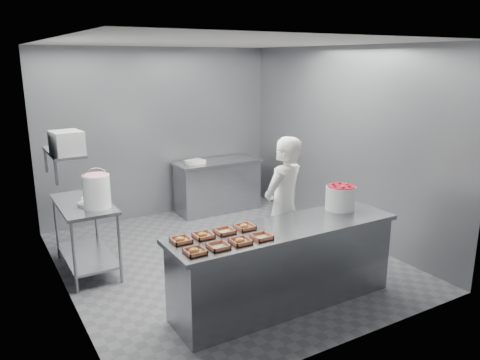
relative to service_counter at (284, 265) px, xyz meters
name	(u,v)px	position (x,y,z in m)	size (l,w,h in m)	color
floor	(225,259)	(0.00, 1.35, -0.45)	(4.50, 4.50, 0.00)	#4C4C51
ceiling	(223,42)	(0.00, 1.35, 2.35)	(4.50, 4.50, 0.00)	white
wall_back	(160,133)	(0.00, 3.60, 0.95)	(4.00, 0.04, 2.80)	slate
wall_left	(58,177)	(-2.00, 1.35, 0.95)	(0.04, 4.50, 2.80)	slate
wall_right	(343,143)	(2.00, 1.35, 0.95)	(0.04, 4.50, 2.80)	slate
service_counter	(284,265)	(0.00, 0.00, 0.00)	(2.60, 0.70, 0.90)	slate
prep_table	(85,226)	(-1.65, 1.95, 0.14)	(0.60, 1.20, 0.90)	slate
back_counter	(218,186)	(0.90, 3.25, 0.00)	(1.50, 0.60, 0.90)	slate
wall_shelf	(64,152)	(-1.82, 1.95, 1.10)	(0.35, 0.90, 0.03)	slate
tray_0	(195,251)	(-1.13, -0.16, 0.47)	(0.19, 0.18, 0.06)	tan
tray_1	(218,246)	(-0.88, -0.16, 0.47)	(0.19, 0.18, 0.04)	tan
tray_2	(240,241)	(-0.65, -0.16, 0.47)	(0.19, 0.18, 0.06)	tan
tray_3	(262,237)	(-0.40, -0.16, 0.47)	(0.19, 0.18, 0.04)	tan
tray_4	(181,240)	(-1.13, 0.16, 0.47)	(0.19, 0.18, 0.06)	tan
tray_5	(203,235)	(-0.89, 0.16, 0.47)	(0.19, 0.18, 0.06)	tan
tray_6	(225,231)	(-0.64, 0.16, 0.47)	(0.19, 0.18, 0.04)	tan
tray_7	(245,227)	(-0.41, 0.16, 0.47)	(0.19, 0.18, 0.06)	tan
worker	(283,208)	(0.40, 0.60, 0.42)	(0.63, 0.42, 1.74)	white
strawberry_tub	(340,197)	(0.89, 0.15, 0.60)	(0.34, 0.34, 0.29)	white
glaze_bucket	(97,190)	(-1.54, 1.66, 0.66)	(0.33, 0.31, 0.48)	white
bucket_lid	(92,203)	(-1.57, 1.83, 0.46)	(0.34, 0.34, 0.03)	white
rag	(87,198)	(-1.58, 2.07, 0.46)	(0.13, 0.12, 0.02)	#CCB28C
appliance	(67,143)	(-1.82, 1.70, 1.24)	(0.31, 0.35, 0.27)	gray
paper_stack	(195,162)	(0.48, 3.25, 0.48)	(0.30, 0.22, 0.06)	silver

